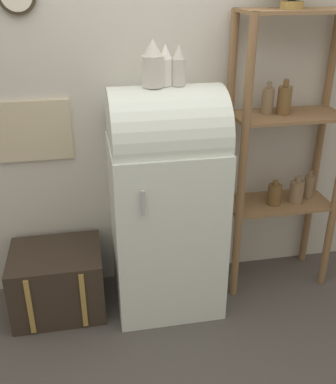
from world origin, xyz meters
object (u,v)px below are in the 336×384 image
object	(u,v)px
vase_left	(153,65)
vase_center	(165,66)
suitcase_trunk	(58,280)
vase_right	(179,66)
refrigerator	(166,199)

from	to	relation	value
vase_left	vase_center	size ratio (longest dim) A/B	1.13
suitcase_trunk	vase_left	bearing A→B (deg)	-2.90
vase_left	vase_center	bearing A→B (deg)	14.07
vase_left	vase_right	world-z (taller)	vase_left
refrigerator	suitcase_trunk	world-z (taller)	refrigerator
refrigerator	vase_right	world-z (taller)	vase_right
refrigerator	vase_center	bearing A→B (deg)	103.00
suitcase_trunk	vase_left	xyz separation A→B (m)	(0.63, -0.03, 1.34)
refrigerator	suitcase_trunk	bearing A→B (deg)	178.16
vase_center	vase_right	distance (m)	0.07
suitcase_trunk	vase_right	size ratio (longest dim) A/B	2.59
vase_left	vase_center	distance (m)	0.07
refrigerator	vase_center	world-z (taller)	vase_center
vase_right	vase_left	bearing A→B (deg)	-178.27
vase_center	vase_left	bearing A→B (deg)	-165.93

